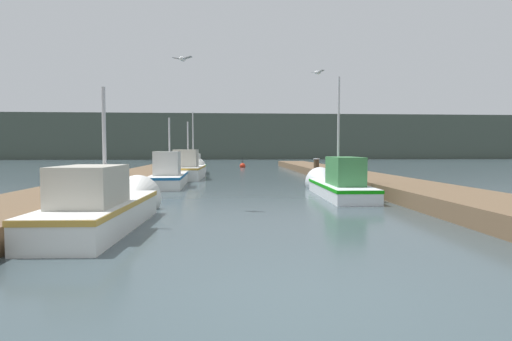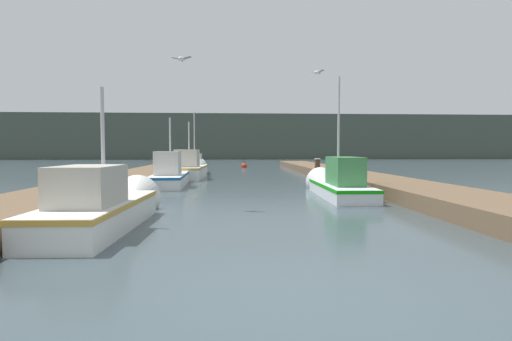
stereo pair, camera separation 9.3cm
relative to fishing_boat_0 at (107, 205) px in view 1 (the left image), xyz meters
name	(u,v)px [view 1 (the left image)]	position (x,y,z in m)	size (l,w,h in m)	color
ground_plane	(301,306)	(3.40, -4.68, -0.45)	(200.00, 200.00, 0.00)	#38474C
dock_left	(132,178)	(-2.17, 11.32, -0.21)	(2.59, 40.00, 0.47)	brown
dock_right	(352,177)	(8.96, 11.32, -0.21)	(2.59, 40.00, 0.47)	brown
distant_shore_ridge	(233,138)	(3.40, 63.52, 3.26)	(120.00, 16.00, 7.41)	#424C42
fishing_boat_0	(107,205)	(0.00, 0.00, 0.00)	(1.55, 5.20, 3.34)	silver
fishing_boat_1	(336,183)	(6.54, 5.49, -0.03)	(1.52, 5.99, 4.63)	silver
fishing_boat_2	(170,175)	(-0.07, 9.86, 0.01)	(1.56, 5.74, 3.48)	silver
fishing_boat_3	(188,169)	(0.34, 14.17, 0.08)	(1.78, 4.93, 3.65)	silver
fishing_boat_4	(194,167)	(0.22, 18.92, -0.03)	(1.74, 5.47, 4.68)	silver
mooring_piling_0	(316,168)	(7.58, 13.41, 0.13)	(0.35, 0.35, 1.14)	#473523
mooring_piling_1	(333,170)	(7.65, 10.07, 0.20)	(0.28, 0.28, 1.28)	#473523
channel_buoy	(243,166)	(3.89, 27.28, -0.30)	(0.52, 0.52, 1.02)	red
seagull_lead	(318,73)	(5.65, 4.67, 3.81)	(0.37, 0.54, 0.12)	white
seagull_1	(182,59)	(1.39, 2.23, 3.66)	(0.56, 0.31, 0.12)	white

